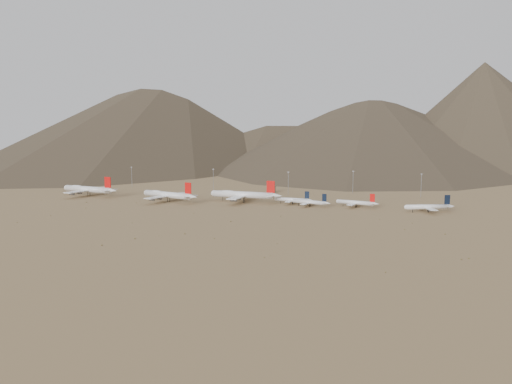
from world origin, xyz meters
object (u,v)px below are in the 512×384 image
(narrowbody_b, at_px, (310,202))
(control_tower, at_px, (272,188))
(narrowbody_a, at_px, (293,200))
(widebody_east, at_px, (243,195))
(widebody_west, at_px, (88,189))
(widebody_centre, at_px, (168,195))

(narrowbody_b, relative_size, control_tower, 3.24)
(narrowbody_a, distance_m, control_tower, 90.32)
(control_tower, bearing_deg, widebody_east, -96.20)
(widebody_west, relative_size, narrowbody_a, 1.87)
(widebody_centre, xyz_separation_m, widebody_east, (74.01, 18.15, 0.46))
(narrowbody_a, bearing_deg, narrowbody_b, -26.87)
(widebody_west, xyz_separation_m, control_tower, (186.49, 84.70, -2.38))
(widebody_east, distance_m, narrowbody_a, 50.52)
(widebody_west, distance_m, control_tower, 204.84)
(widebody_east, xyz_separation_m, control_tower, (8.98, 82.66, -2.48))
(narrowbody_b, xyz_separation_m, control_tower, (-60.63, 91.90, 1.06))
(widebody_centre, distance_m, control_tower, 130.59)
(narrowbody_b, bearing_deg, narrowbody_a, 163.55)
(widebody_east, bearing_deg, narrowbody_b, -4.23)
(widebody_west, height_order, narrowbody_b, widebody_west)
(control_tower, bearing_deg, widebody_west, -155.57)
(control_tower, bearing_deg, narrowbody_a, -62.75)
(widebody_centre, height_order, widebody_east, widebody_east)
(widebody_east, xyz_separation_m, narrowbody_b, (69.61, -9.24, -3.54))
(widebody_east, bearing_deg, widebody_centre, -162.88)
(narrowbody_a, distance_m, narrowbody_b, 22.50)
(widebody_west, xyz_separation_m, widebody_centre, (103.50, -16.11, -0.36))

